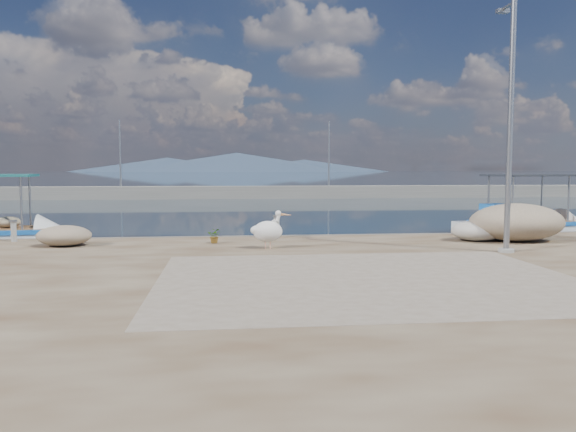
# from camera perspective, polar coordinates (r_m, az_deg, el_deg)

# --- Properties ---
(ground) EXTENTS (1400.00, 1400.00, 0.00)m
(ground) POSITION_cam_1_polar(r_m,az_deg,el_deg) (15.03, 1.58, -6.15)
(ground) COLOR #162635
(ground) RESTS_ON ground
(quay) EXTENTS (44.00, 22.00, 0.50)m
(quay) POSITION_cam_1_polar(r_m,az_deg,el_deg) (9.23, 6.76, -11.63)
(quay) COLOR #4A3220
(quay) RESTS_ON ground
(quay_patch) EXTENTS (9.00, 7.00, 0.01)m
(quay_patch) POSITION_cam_1_polar(r_m,az_deg,el_deg) (12.23, 8.19, -6.33)
(quay_patch) COLOR gray
(quay_patch) RESTS_ON quay
(breakwater) EXTENTS (120.00, 2.20, 7.50)m
(breakwater) POSITION_cam_1_polar(r_m,az_deg,el_deg) (54.70, -4.13, 2.42)
(breakwater) COLOR gray
(breakwater) RESTS_ON ground
(mountains) EXTENTS (370.00, 280.00, 22.00)m
(mountains) POSITION_cam_1_polar(r_m,az_deg,el_deg) (664.68, -5.71, 5.34)
(mountains) COLOR #28384C
(mountains) RESTS_ON ground
(boat_right) EXTENTS (6.66, 3.21, 3.07)m
(boat_right) POSITION_cam_1_polar(r_m,az_deg,el_deg) (26.36, 22.98, -1.28)
(boat_right) COLOR white
(boat_right) RESTS_ON ground
(pelican) EXTENTS (1.16, 0.54, 1.14)m
(pelican) POSITION_cam_1_polar(r_m,az_deg,el_deg) (16.61, -2.01, -1.50)
(pelican) COLOR tan
(pelican) RESTS_ON quay
(lamp_post) EXTENTS (0.44, 0.96, 7.00)m
(lamp_post) POSITION_cam_1_polar(r_m,az_deg,el_deg) (17.01, 21.58, 7.65)
(lamp_post) COLOR gray
(lamp_post) RESTS_ON quay
(bollard_near) EXTENTS (0.26, 0.26, 0.78)m
(bollard_near) POSITION_cam_1_polar(r_m,az_deg,el_deg) (19.25, -1.16, -0.96)
(bollard_near) COLOR gray
(bollard_near) RESTS_ON quay
(bollard_far) EXTENTS (0.23, 0.23, 0.71)m
(bollard_far) POSITION_cam_1_polar(r_m,az_deg,el_deg) (20.25, -26.10, -1.28)
(bollard_far) COLOR gray
(bollard_far) RESTS_ON quay
(potted_plant) EXTENTS (0.51, 0.47, 0.47)m
(potted_plant) POSITION_cam_1_polar(r_m,az_deg,el_deg) (18.00, -7.44, -2.00)
(potted_plant) COLOR #33722D
(potted_plant) RESTS_ON quay
(net_pile_b) EXTENTS (1.64, 1.27, 0.64)m
(net_pile_b) POSITION_cam_1_polar(r_m,az_deg,el_deg) (18.49, -21.80, -1.87)
(net_pile_b) COLOR tan
(net_pile_b) RESTS_ON quay
(net_pile_d) EXTENTS (1.77, 1.33, 0.67)m
(net_pile_d) POSITION_cam_1_polar(r_m,az_deg,el_deg) (19.45, 18.74, -1.42)
(net_pile_d) COLOR beige
(net_pile_d) RESTS_ON quay
(net_pile_c) EXTENTS (3.14, 2.24, 1.23)m
(net_pile_c) POSITION_cam_1_polar(r_m,az_deg,el_deg) (19.83, 22.21, -0.59)
(net_pile_c) COLOR tan
(net_pile_c) RESTS_ON quay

